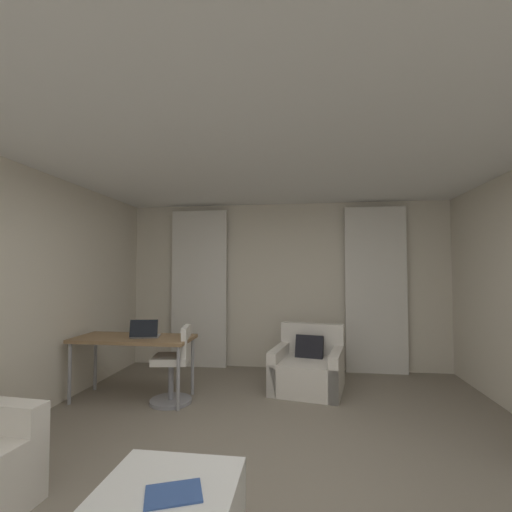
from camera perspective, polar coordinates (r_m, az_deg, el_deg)
ground_plane at (r=3.07m, az=1.28°, el=-32.21°), size 12.00×12.00×0.00m
wall_window at (r=5.69m, az=4.68°, el=-4.69°), size 5.12×0.06×2.60m
ceiling at (r=2.89m, az=1.23°, el=20.05°), size 5.12×6.12×0.06m
curtain_left_panel at (r=5.80m, az=-9.13°, el=-5.12°), size 0.90×0.06×2.50m
curtain_right_panel at (r=5.66m, az=18.70°, el=-5.09°), size 0.90×0.06×2.50m
armchair at (r=4.85m, az=8.41°, el=-17.48°), size 1.00×1.00×0.80m
desk at (r=4.60m, az=-19.06°, el=-12.97°), size 1.40×0.61×0.74m
desk_chair at (r=4.43m, az=-12.96°, el=-17.20°), size 0.48×0.48×0.88m
laptop at (r=4.51m, az=-17.42°, el=-11.81°), size 0.37×0.31×0.22m
magazine_open at (r=2.18m, az=-13.13°, el=-33.22°), size 0.33×0.29×0.01m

